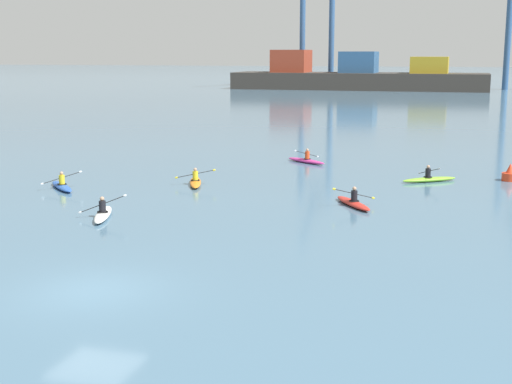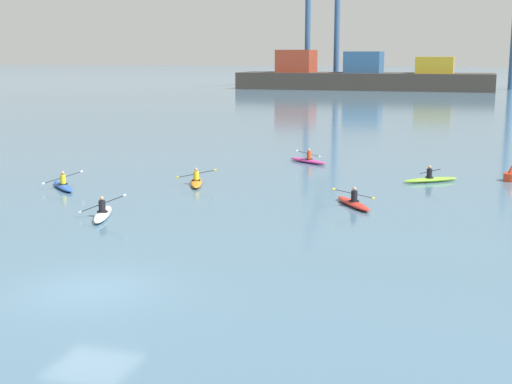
{
  "view_description": "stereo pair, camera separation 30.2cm",
  "coord_description": "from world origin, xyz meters",
  "px_view_note": "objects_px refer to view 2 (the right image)",
  "views": [
    {
      "loc": [
        10.55,
        -18.64,
        7.08
      ],
      "look_at": [
        1.24,
        13.59,
        0.6
      ],
      "focal_mm": 50.26,
      "sensor_mm": 36.0,
      "label": 1
    },
    {
      "loc": [
        10.84,
        -18.56,
        7.08
      ],
      "look_at": [
        1.24,
        13.59,
        0.6
      ],
      "focal_mm": 50.26,
      "sensor_mm": 36.0,
      "label": 2
    }
  ],
  "objects_px": {
    "kayak_red": "(353,203)",
    "kayak_lime": "(430,179)",
    "gantry_crane_west": "(322,7)",
    "kayak_blue": "(63,185)",
    "channel_buoy": "(512,175)",
    "kayak_white": "(103,213)",
    "kayak_magenta": "(308,160)",
    "container_barge": "(362,76)",
    "kayak_orange": "(196,181)"
  },
  "relations": [
    {
      "from": "kayak_red",
      "to": "kayak_lime",
      "type": "xyz_separation_m",
      "value": [
        3.13,
        7.73,
        0.0
      ]
    },
    {
      "from": "gantry_crane_west",
      "to": "kayak_blue",
      "type": "xyz_separation_m",
      "value": [
        10.74,
        -121.33,
        -16.76
      ]
    },
    {
      "from": "channel_buoy",
      "to": "kayak_white",
      "type": "bearing_deg",
      "value": -140.19
    },
    {
      "from": "channel_buoy",
      "to": "kayak_red",
      "type": "distance_m",
      "value": 11.99
    },
    {
      "from": "kayak_magenta",
      "to": "kayak_white",
      "type": "distance_m",
      "value": 19.0
    },
    {
      "from": "kayak_red",
      "to": "kayak_lime",
      "type": "distance_m",
      "value": 8.34
    },
    {
      "from": "container_barge",
      "to": "kayak_red",
      "type": "bearing_deg",
      "value": -81.78
    },
    {
      "from": "kayak_orange",
      "to": "kayak_red",
      "type": "relative_size",
      "value": 1.07
    },
    {
      "from": "kayak_magenta",
      "to": "kayak_blue",
      "type": "height_order",
      "value": "kayak_magenta"
    },
    {
      "from": "container_barge",
      "to": "kayak_lime",
      "type": "height_order",
      "value": "container_barge"
    },
    {
      "from": "gantry_crane_west",
      "to": "kayak_lime",
      "type": "height_order",
      "value": "gantry_crane_west"
    },
    {
      "from": "channel_buoy",
      "to": "kayak_blue",
      "type": "relative_size",
      "value": 0.35
    },
    {
      "from": "channel_buoy",
      "to": "kayak_blue",
      "type": "xyz_separation_m",
      "value": [
        -23.12,
        -9.29,
        -0.19
      ]
    },
    {
      "from": "channel_buoy",
      "to": "kayak_magenta",
      "type": "xyz_separation_m",
      "value": [
        -12.55,
        3.48,
        -0.19
      ]
    },
    {
      "from": "channel_buoy",
      "to": "kayak_lime",
      "type": "distance_m",
      "value": 4.67
    },
    {
      "from": "kayak_magenta",
      "to": "gantry_crane_west",
      "type": "bearing_deg",
      "value": 101.1
    },
    {
      "from": "kayak_orange",
      "to": "kayak_blue",
      "type": "relative_size",
      "value": 1.2
    },
    {
      "from": "gantry_crane_west",
      "to": "kayak_orange",
      "type": "height_order",
      "value": "gantry_crane_west"
    },
    {
      "from": "kayak_orange",
      "to": "kayak_red",
      "type": "height_order",
      "value": "kayak_red"
    },
    {
      "from": "gantry_crane_west",
      "to": "kayak_white",
      "type": "bearing_deg",
      "value": -82.77
    },
    {
      "from": "channel_buoy",
      "to": "kayak_blue",
      "type": "bearing_deg",
      "value": -158.12
    },
    {
      "from": "gantry_crane_west",
      "to": "kayak_blue",
      "type": "distance_m",
      "value": 122.95
    },
    {
      "from": "kayak_orange",
      "to": "kayak_white",
      "type": "height_order",
      "value": "kayak_white"
    },
    {
      "from": "gantry_crane_west",
      "to": "kayak_orange",
      "type": "bearing_deg",
      "value": -81.75
    },
    {
      "from": "kayak_white",
      "to": "gantry_crane_west",
      "type": "bearing_deg",
      "value": 97.23
    },
    {
      "from": "container_barge",
      "to": "kayak_white",
      "type": "xyz_separation_m",
      "value": [
        6.08,
        -118.4,
        -2.46
      ]
    },
    {
      "from": "kayak_magenta",
      "to": "container_barge",
      "type": "bearing_deg",
      "value": 96.43
    },
    {
      "from": "kayak_white",
      "to": "kayak_orange",
      "type": "bearing_deg",
      "value": 83.16
    },
    {
      "from": "channel_buoy",
      "to": "kayak_blue",
      "type": "distance_m",
      "value": 24.91
    },
    {
      "from": "gantry_crane_west",
      "to": "kayak_orange",
      "type": "distance_m",
      "value": 120.58
    },
    {
      "from": "kayak_white",
      "to": "kayak_lime",
      "type": "xyz_separation_m",
      "value": [
        13.37,
        13.18,
        0.0
      ]
    },
    {
      "from": "kayak_orange",
      "to": "kayak_blue",
      "type": "bearing_deg",
      "value": -153.75
    },
    {
      "from": "channel_buoy",
      "to": "kayak_red",
      "type": "height_order",
      "value": "channel_buoy"
    },
    {
      "from": "channel_buoy",
      "to": "kayak_white",
      "type": "height_order",
      "value": "kayak_white"
    },
    {
      "from": "container_barge",
      "to": "gantry_crane_west",
      "type": "height_order",
      "value": "gantry_crane_west"
    },
    {
      "from": "kayak_magenta",
      "to": "kayak_red",
      "type": "relative_size",
      "value": 0.99
    },
    {
      "from": "container_barge",
      "to": "channel_buoy",
      "type": "relative_size",
      "value": 50.56
    },
    {
      "from": "container_barge",
      "to": "kayak_white",
      "type": "distance_m",
      "value": 118.58
    },
    {
      "from": "gantry_crane_west",
      "to": "channel_buoy",
      "type": "xyz_separation_m",
      "value": [
        33.85,
        -112.04,
        -16.58
      ]
    },
    {
      "from": "kayak_orange",
      "to": "kayak_red",
      "type": "bearing_deg",
      "value": -19.27
    },
    {
      "from": "kayak_lime",
      "to": "gantry_crane_west",
      "type": "bearing_deg",
      "value": 104.54
    },
    {
      "from": "container_barge",
      "to": "kayak_white",
      "type": "height_order",
      "value": "container_barge"
    },
    {
      "from": "kayak_magenta",
      "to": "kayak_orange",
      "type": "distance_m",
      "value": 10.47
    },
    {
      "from": "gantry_crane_west",
      "to": "container_barge",
      "type": "bearing_deg",
      "value": -40.07
    },
    {
      "from": "container_barge",
      "to": "kayak_blue",
      "type": "relative_size",
      "value": 17.83
    },
    {
      "from": "kayak_magenta",
      "to": "kayak_orange",
      "type": "relative_size",
      "value": 0.93
    },
    {
      "from": "kayak_blue",
      "to": "kayak_orange",
      "type": "bearing_deg",
      "value": 26.25
    },
    {
      "from": "kayak_white",
      "to": "kayak_blue",
      "type": "xyz_separation_m",
      "value": [
        -5.37,
        5.51,
        0.0
      ]
    },
    {
      "from": "channel_buoy",
      "to": "container_barge",
      "type": "bearing_deg",
      "value": 102.95
    },
    {
      "from": "kayak_magenta",
      "to": "kayak_lime",
      "type": "distance_m",
      "value": 9.62
    }
  ]
}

